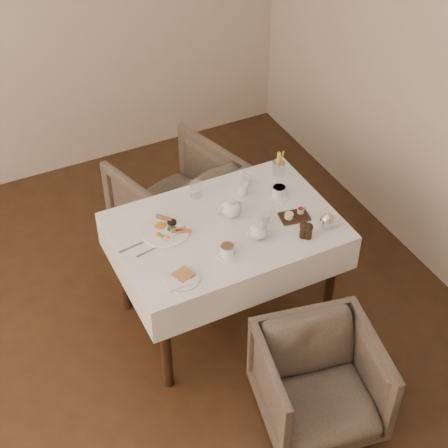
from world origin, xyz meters
name	(u,v)px	position (x,y,z in m)	size (l,w,h in m)	color
table	(226,240)	(0.80, 0.46, 0.64)	(1.28, 0.88, 0.75)	black
armchair_near	(319,383)	(0.91, -0.44, 0.29)	(0.62, 0.64, 0.58)	#463E33
armchair_far	(177,201)	(0.83, 1.27, 0.34)	(0.73, 0.75, 0.68)	#463E33
breakfast_plate	(165,230)	(0.47, 0.57, 0.76)	(0.29, 0.29, 0.04)	white
side_plate	(181,279)	(0.39, 0.17, 0.76)	(0.19, 0.19, 0.02)	white
teapot_centre	(231,207)	(0.87, 0.52, 0.82)	(0.17, 0.13, 0.13)	white
teapot_front	(258,230)	(0.91, 0.28, 0.81)	(0.15, 0.11, 0.12)	white
creamer	(243,188)	(1.03, 0.68, 0.79)	(0.06, 0.06, 0.07)	white
teacup_near	(227,250)	(0.70, 0.24, 0.78)	(0.13, 0.13, 0.06)	white
teacup_far	(279,192)	(1.21, 0.56, 0.79)	(0.14, 0.14, 0.07)	white
glass_left	(196,189)	(0.76, 0.78, 0.81)	(0.07, 0.07, 0.10)	silver
glass_mid	(264,215)	(1.01, 0.39, 0.80)	(0.07, 0.07, 0.09)	silver
glass_right	(247,178)	(1.10, 0.75, 0.80)	(0.06, 0.06, 0.09)	silver
condiment_board	(294,216)	(1.19, 0.34, 0.77)	(0.19, 0.14, 0.04)	black
pepper_mill_left	(304,229)	(1.15, 0.17, 0.81)	(0.05, 0.05, 0.11)	black
pepper_mill_right	(308,231)	(1.17, 0.16, 0.81)	(0.05, 0.05, 0.10)	black
silver_pot	(327,219)	(1.31, 0.19, 0.81)	(0.10, 0.09, 0.11)	white
fries_cup	(279,164)	(1.32, 0.76, 0.83)	(0.08, 0.08, 0.16)	silver
cutlery_fork	(135,246)	(0.27, 0.53, 0.76)	(0.02, 0.20, 0.00)	silver
cutlery_knife	(151,250)	(0.33, 0.45, 0.76)	(0.01, 0.18, 0.00)	silver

